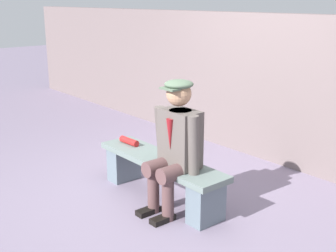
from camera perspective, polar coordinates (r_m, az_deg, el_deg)
ground_plane at (r=4.49m, az=-0.96°, el=-9.29°), size 30.00×30.00×0.00m
bench at (r=4.38m, az=-0.97°, el=-6.01°), size 1.57×0.38×0.43m
seated_man at (r=4.00m, az=0.96°, el=-2.15°), size 0.55×0.53×1.24m
rolled_magazine at (r=4.73m, az=-5.04°, el=-1.97°), size 0.26×0.08×0.07m
stadium_wall at (r=5.48m, az=13.79°, el=4.68°), size 12.00×0.24×1.77m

